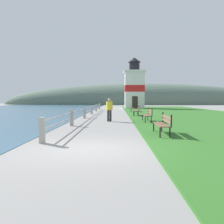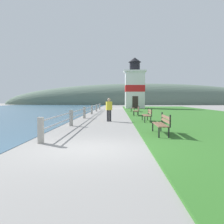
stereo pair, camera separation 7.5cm
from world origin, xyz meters
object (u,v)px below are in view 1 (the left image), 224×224
at_px(park_bench_near, 163,123).
at_px(park_bench_by_lighthouse, 133,108).
at_px(park_bench_midway, 148,114).
at_px(lighthouse, 134,87).
at_px(park_bench_far, 137,110).
at_px(person_strolling, 109,109).

relative_size(park_bench_near, park_bench_by_lighthouse, 1.07).
relative_size(park_bench_midway, park_bench_by_lighthouse, 1.04).
bearing_deg(park_bench_by_lighthouse, park_bench_midway, 94.53).
relative_size(park_bench_midway, lighthouse, 0.23).
bearing_deg(park_bench_midway, park_bench_by_lighthouse, -88.88).
bearing_deg(park_bench_far, park_bench_near, 93.01).
height_order(park_bench_midway, park_bench_far, same).
bearing_deg(person_strolling, lighthouse, -34.37).
distance_m(park_bench_far, park_bench_by_lighthouse, 7.15).
xyz_separation_m(lighthouse, person_strolling, (-3.36, -23.83, -2.66)).
distance_m(park_bench_near, person_strolling, 7.11).
height_order(park_bench_far, person_strolling, person_strolling).
bearing_deg(park_bench_by_lighthouse, park_bench_far, 92.85).
bearing_deg(park_bench_near, park_bench_midway, -90.05).
height_order(park_bench_by_lighthouse, person_strolling, person_strolling).
xyz_separation_m(park_bench_midway, person_strolling, (-2.57, 0.65, 0.33)).
relative_size(lighthouse, person_strolling, 5.18).
height_order(park_bench_near, park_bench_by_lighthouse, same).
distance_m(park_bench_by_lighthouse, person_strolling, 12.72).
bearing_deg(park_bench_near, person_strolling, -68.70).
xyz_separation_m(park_bench_far, lighthouse, (1.04, 18.51, 2.99)).
bearing_deg(park_bench_by_lighthouse, person_strolling, 82.88).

